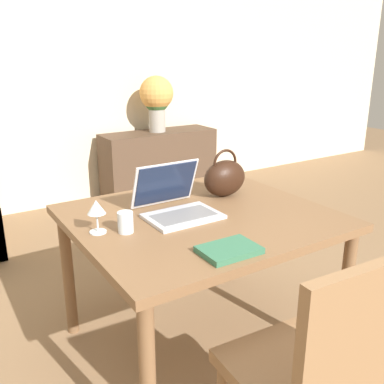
# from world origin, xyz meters

# --- Properties ---
(wall_back) EXTENTS (10.00, 0.06, 2.70)m
(wall_back) POSITION_xyz_m (0.00, 3.40, 1.35)
(wall_back) COLOR beige
(wall_back) RESTS_ON ground_plane
(dining_table) EXTENTS (1.19, 1.05, 0.74)m
(dining_table) POSITION_xyz_m (0.13, 0.79, 0.65)
(dining_table) COLOR brown
(dining_table) RESTS_ON ground_plane
(chair) EXTENTS (0.47, 0.47, 0.94)m
(chair) POSITION_xyz_m (-0.01, -0.09, 0.53)
(chair) COLOR olive
(chair) RESTS_ON ground_plane
(sideboard) EXTENTS (1.21, 0.40, 0.70)m
(sideboard) POSITION_xyz_m (1.14, 3.10, 0.35)
(sideboard) COLOR #4C3828
(sideboard) RESTS_ON ground_plane
(laptop) EXTENTS (0.34, 0.34, 0.24)m
(laptop) POSITION_xyz_m (0.04, 0.87, 0.80)
(laptop) COLOR silver
(laptop) RESTS_ON dining_table
(drinking_glass) EXTENTS (0.07, 0.07, 0.09)m
(drinking_glass) POSITION_xyz_m (-0.26, 0.78, 0.78)
(drinking_glass) COLOR silver
(drinking_glass) RESTS_ON dining_table
(wine_glass) EXTENTS (0.08, 0.08, 0.15)m
(wine_glass) POSITION_xyz_m (-0.36, 0.84, 0.84)
(wine_glass) COLOR silver
(wine_glass) RESTS_ON dining_table
(handbag) EXTENTS (0.25, 0.15, 0.26)m
(handbag) POSITION_xyz_m (0.40, 0.95, 0.84)
(handbag) COLOR black
(handbag) RESTS_ON dining_table
(flower_vase) EXTENTS (0.34, 0.34, 0.56)m
(flower_vase) POSITION_xyz_m (1.13, 3.10, 1.04)
(flower_vase) COLOR #9E998E
(flower_vase) RESTS_ON sideboard
(book) EXTENTS (0.23, 0.17, 0.02)m
(book) POSITION_xyz_m (-0.01, 0.38, 0.75)
(book) COLOR #336B4C
(book) RESTS_ON dining_table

